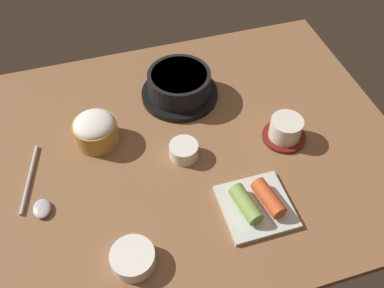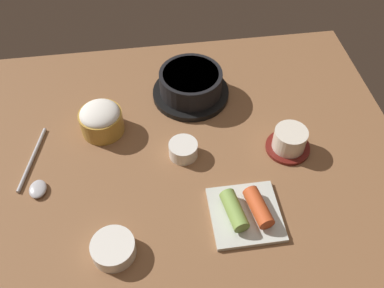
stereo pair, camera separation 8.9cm
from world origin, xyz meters
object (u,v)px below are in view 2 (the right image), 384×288
Objects in this scene: tea_cup_with_saucer at (289,141)px; banchan_cup_center at (181,149)px; stone_pot at (191,85)px; kimchi_plate at (246,212)px; rice_bowl at (101,119)px; spoon at (36,178)px; side_bowl_near at (113,248)px.

banchan_cup_center is (-24.04, 1.56, -0.82)cm from tea_cup_with_saucer.
stone_pot is 36.70cm from kimchi_plate.
rice_bowl is 19.22cm from spoon.
stone_pot is at bearing 21.85° from rice_bowl.
kimchi_plate is (10.67, -17.27, -0.40)cm from banchan_cup_center.
rice_bowl reaches higher than spoon.
banchan_cup_center is (17.33, -10.05, -1.79)cm from rice_bowl.
banchan_cup_center is 0.78× the size of side_bowl_near.
kimchi_plate is at bearing -58.29° from banchan_cup_center.
stone_pot is 23.77cm from rice_bowl.
rice_bowl is at bearing 164.32° from tea_cup_with_saucer.
rice_bowl reaches higher than banchan_cup_center.
side_bowl_near is (-20.21, -40.51, -1.75)cm from stone_pot.
kimchi_plate is at bearing -130.40° from tea_cup_with_saucer.
stone_pot reaches higher than side_bowl_near.
tea_cup_with_saucer reaches higher than kimchi_plate.
spoon is at bearing -175.68° from banchan_cup_center.
spoon is (-31.65, -2.39, -1.29)cm from banchan_cup_center.
rice_bowl is at bearing -158.15° from stone_pot.
side_bowl_near is at bearing -86.67° from rice_bowl.
kimchi_plate is 1.67× the size of side_bowl_near.
spoon is (-36.38, -21.29, -2.91)cm from stone_pot.
banchan_cup_center is at bearing -30.11° from rice_bowl.
tea_cup_with_saucer is (19.31, -20.46, -0.79)cm from stone_pot.
tea_cup_with_saucer reaches higher than spoon.
stone_pot is at bearing 99.33° from kimchi_plate.
stone_pot is at bearing 75.96° from banchan_cup_center.
kimchi_plate is at bearing -44.30° from rice_bowl.
kimchi_plate is at bearing -19.37° from spoon.
banchan_cup_center reaches higher than spoon.
tea_cup_with_saucer is 24.10cm from banchan_cup_center.
stone_pot is 19.55cm from banchan_cup_center.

